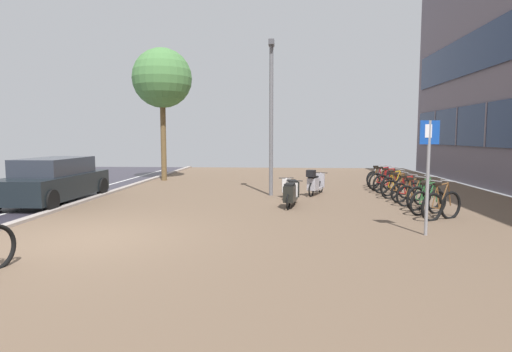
{
  "coord_description": "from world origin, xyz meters",
  "views": [
    {
      "loc": [
        4.07,
        -8.28,
        2.12
      ],
      "look_at": [
        3.45,
        0.91,
        1.24
      ],
      "focal_mm": 29.31,
      "sensor_mm": 36.0,
      "label": 1
    }
  ],
  "objects_px": {
    "bicycle_rack_02": "(424,198)",
    "scooter_far": "(315,183)",
    "bicycle_rack_09": "(379,180)",
    "bicycle_rack_08": "(383,181)",
    "bicycle_rack_00": "(441,206)",
    "scooter_near": "(291,194)",
    "bicycle_rack_04": "(407,192)",
    "bicycle_rack_10": "(379,178)",
    "street_tree": "(162,79)",
    "parking_sign": "(428,165)",
    "bicycle_rack_05": "(398,189)",
    "lamp_post": "(271,110)",
    "bicycle_rack_01": "(428,202)",
    "parked_car_near": "(54,181)",
    "bicycle_rack_07": "(389,183)",
    "bicycle_rack_06": "(395,186)",
    "bicycle_rack_03": "(414,195)",
    "scooter_mid": "(291,190)"
  },
  "relations": [
    {
      "from": "scooter_far",
      "to": "bicycle_rack_01",
      "type": "bearing_deg",
      "value": -51.15
    },
    {
      "from": "bicycle_rack_02",
      "to": "scooter_near",
      "type": "relative_size",
      "value": 0.72
    },
    {
      "from": "bicycle_rack_02",
      "to": "scooter_far",
      "type": "xyz_separation_m",
      "value": [
        -2.97,
        2.78,
        0.08
      ]
    },
    {
      "from": "bicycle_rack_04",
      "to": "parked_car_near",
      "type": "xyz_separation_m",
      "value": [
        -11.42,
        -0.78,
        0.36
      ]
    },
    {
      "from": "bicycle_rack_10",
      "to": "scooter_mid",
      "type": "height_order",
      "value": "bicycle_rack_10"
    },
    {
      "from": "bicycle_rack_08",
      "to": "scooter_near",
      "type": "distance_m",
      "value": 5.61
    },
    {
      "from": "bicycle_rack_08",
      "to": "scooter_far",
      "type": "distance_m",
      "value": 3.24
    },
    {
      "from": "bicycle_rack_06",
      "to": "bicycle_rack_09",
      "type": "distance_m",
      "value": 2.19
    },
    {
      "from": "scooter_near",
      "to": "scooter_mid",
      "type": "xyz_separation_m",
      "value": [
        0.03,
        1.14,
        -0.01
      ]
    },
    {
      "from": "parked_car_near",
      "to": "parking_sign",
      "type": "distance_m",
      "value": 11.22
    },
    {
      "from": "bicycle_rack_10",
      "to": "street_tree",
      "type": "relative_size",
      "value": 0.19
    },
    {
      "from": "bicycle_rack_03",
      "to": "parking_sign",
      "type": "height_order",
      "value": "parking_sign"
    },
    {
      "from": "bicycle_rack_00",
      "to": "bicycle_rack_08",
      "type": "distance_m",
      "value": 5.85
    },
    {
      "from": "bicycle_rack_01",
      "to": "bicycle_rack_04",
      "type": "relative_size",
      "value": 1.0
    },
    {
      "from": "bicycle_rack_05",
      "to": "bicycle_rack_08",
      "type": "bearing_deg",
      "value": 89.82
    },
    {
      "from": "bicycle_rack_05",
      "to": "parking_sign",
      "type": "distance_m",
      "value": 5.62
    },
    {
      "from": "bicycle_rack_07",
      "to": "street_tree",
      "type": "xyz_separation_m",
      "value": [
        -9.73,
        3.77,
        4.47
      ]
    },
    {
      "from": "bicycle_rack_06",
      "to": "bicycle_rack_07",
      "type": "relative_size",
      "value": 0.93
    },
    {
      "from": "scooter_far",
      "to": "parking_sign",
      "type": "distance_m",
      "value": 6.42
    },
    {
      "from": "bicycle_rack_00",
      "to": "parking_sign",
      "type": "bearing_deg",
      "value": -118.52
    },
    {
      "from": "bicycle_rack_00",
      "to": "scooter_far",
      "type": "xyz_separation_m",
      "value": [
        -2.91,
        4.24,
        0.08
      ]
    },
    {
      "from": "bicycle_rack_01",
      "to": "bicycle_rack_03",
      "type": "distance_m",
      "value": 1.46
    },
    {
      "from": "lamp_post",
      "to": "bicycle_rack_07",
      "type": "bearing_deg",
      "value": 12.99
    },
    {
      "from": "bicycle_rack_08",
      "to": "street_tree",
      "type": "xyz_separation_m",
      "value": [
        -9.7,
        3.04,
        4.48
      ]
    },
    {
      "from": "bicycle_rack_07",
      "to": "bicycle_rack_04",
      "type": "bearing_deg",
      "value": -89.0
    },
    {
      "from": "parking_sign",
      "to": "bicycle_rack_04",
      "type": "bearing_deg",
      "value": 78.64
    },
    {
      "from": "bicycle_rack_06",
      "to": "parking_sign",
      "type": "distance_m",
      "value": 6.34
    },
    {
      "from": "bicycle_rack_01",
      "to": "bicycle_rack_08",
      "type": "bearing_deg",
      "value": 90.14
    },
    {
      "from": "bicycle_rack_10",
      "to": "parking_sign",
      "type": "distance_m",
      "value": 9.22
    },
    {
      "from": "bicycle_rack_05",
      "to": "lamp_post",
      "type": "relative_size",
      "value": 0.24
    },
    {
      "from": "bicycle_rack_07",
      "to": "lamp_post",
      "type": "height_order",
      "value": "lamp_post"
    },
    {
      "from": "bicycle_rack_00",
      "to": "bicycle_rack_07",
      "type": "distance_m",
      "value": 5.12
    },
    {
      "from": "bicycle_rack_07",
      "to": "bicycle_rack_08",
      "type": "relative_size",
      "value": 1.04
    },
    {
      "from": "parked_car_near",
      "to": "bicycle_rack_00",
      "type": "bearing_deg",
      "value": -10.63
    },
    {
      "from": "bicycle_rack_06",
      "to": "parked_car_near",
      "type": "height_order",
      "value": "parked_car_near"
    },
    {
      "from": "bicycle_rack_04",
      "to": "bicycle_rack_09",
      "type": "xyz_separation_m",
      "value": [
        -0.07,
        3.66,
        0.0
      ]
    },
    {
      "from": "bicycle_rack_04",
      "to": "bicycle_rack_07",
      "type": "height_order",
      "value": "bicycle_rack_07"
    },
    {
      "from": "bicycle_rack_02",
      "to": "bicycle_rack_10",
      "type": "xyz_separation_m",
      "value": [
        -0.01,
        5.85,
        -0.02
      ]
    },
    {
      "from": "bicycle_rack_02",
      "to": "bicycle_rack_09",
      "type": "xyz_separation_m",
      "value": [
        -0.14,
        5.12,
        -0.02
      ]
    },
    {
      "from": "scooter_far",
      "to": "lamp_post",
      "type": "height_order",
      "value": "lamp_post"
    },
    {
      "from": "bicycle_rack_02",
      "to": "scooter_mid",
      "type": "height_order",
      "value": "bicycle_rack_02"
    },
    {
      "from": "bicycle_rack_02",
      "to": "bicycle_rack_08",
      "type": "xyz_separation_m",
      "value": [
        -0.15,
        4.39,
        -0.0
      ]
    },
    {
      "from": "scooter_far",
      "to": "scooter_near",
      "type": "bearing_deg",
      "value": -109.06
    },
    {
      "from": "parked_car_near",
      "to": "street_tree",
      "type": "xyz_separation_m",
      "value": [
        1.65,
        6.74,
        4.14
      ]
    },
    {
      "from": "bicycle_rack_03",
      "to": "bicycle_rack_00",
      "type": "bearing_deg",
      "value": -89.45
    },
    {
      "from": "bicycle_rack_02",
      "to": "scooter_near",
      "type": "height_order",
      "value": "bicycle_rack_02"
    },
    {
      "from": "scooter_near",
      "to": "scooter_far",
      "type": "bearing_deg",
      "value": 70.94
    },
    {
      "from": "bicycle_rack_09",
      "to": "parked_car_near",
      "type": "bearing_deg",
      "value": -158.67
    },
    {
      "from": "bicycle_rack_06",
      "to": "bicycle_rack_07",
      "type": "xyz_separation_m",
      "value": [
        -0.04,
        0.73,
        0.01
      ]
    },
    {
      "from": "parking_sign",
      "to": "scooter_far",
      "type": "bearing_deg",
      "value": 107.95
    }
  ]
}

